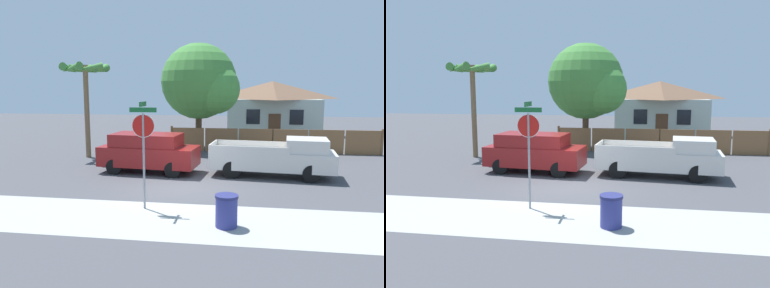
{
  "view_description": "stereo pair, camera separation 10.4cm",
  "coord_description": "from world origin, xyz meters",
  "views": [
    {
      "loc": [
        2.51,
        -13.97,
        3.84
      ],
      "look_at": [
        0.25,
        1.0,
        1.6
      ],
      "focal_mm": 35.0,
      "sensor_mm": 36.0,
      "label": 1
    },
    {
      "loc": [
        2.61,
        -13.96,
        3.84
      ],
      "look_at": [
        0.25,
        1.0,
        1.6
      ],
      "focal_mm": 35.0,
      "sensor_mm": 36.0,
      "label": 2
    }
  ],
  "objects": [
    {
      "name": "oak_tree",
      "position": [
        -0.4,
        9.58,
        4.19
      ],
      "size": [
        4.99,
        4.75,
        6.68
      ],
      "color": "brown",
      "rests_on": "ground"
    },
    {
      "name": "ground_plane",
      "position": [
        0.0,
        0.0,
        0.0
      ],
      "size": [
        80.0,
        80.0,
        0.0
      ],
      "primitive_type": "plane",
      "color": "#47474C"
    },
    {
      "name": "house",
      "position": [
        4.45,
        17.99,
        2.31
      ],
      "size": [
        7.59,
        7.68,
        4.47
      ],
      "color": "#B2C1B7",
      "rests_on": "ground"
    },
    {
      "name": "wooden_fence",
      "position": [
        4.0,
        8.87,
        0.72
      ],
      "size": [
        12.56,
        0.12,
        1.54
      ],
      "color": "brown",
      "rests_on": "ground"
    },
    {
      "name": "red_suv",
      "position": [
        -2.01,
        2.57,
        0.97
      ],
      "size": [
        4.62,
        2.31,
        1.8
      ],
      "rotation": [
        0.0,
        0.0,
        -0.1
      ],
      "color": "maroon",
      "rests_on": "ground"
    },
    {
      "name": "stop_sign",
      "position": [
        -0.74,
        -2.66,
        2.34
      ],
      "size": [
        0.87,
        0.78,
        3.44
      ],
      "rotation": [
        0.0,
        0.0,
        0.02
      ],
      "color": "gray",
      "rests_on": "ground"
    },
    {
      "name": "palm_tree",
      "position": [
        -6.41,
        5.81,
        4.49
      ],
      "size": [
        2.59,
        2.79,
        5.24
      ],
      "color": "brown",
      "rests_on": "ground"
    },
    {
      "name": "sidewalk_strip",
      "position": [
        0.0,
        -3.6,
        0.0
      ],
      "size": [
        36.0,
        3.2,
        0.01
      ],
      "color": "#A3A39E",
      "rests_on": "ground"
    },
    {
      "name": "orange_pickup",
      "position": [
        3.78,
        2.55,
        0.86
      ],
      "size": [
        5.49,
        2.37,
        1.73
      ],
      "rotation": [
        0.0,
        0.0,
        -0.1
      ],
      "color": "silver",
      "rests_on": "ground"
    },
    {
      "name": "trash_bin",
      "position": [
        1.96,
        -3.9,
        0.47
      ],
      "size": [
        0.66,
        0.66,
        0.92
      ],
      "color": "navy",
      "rests_on": "ground"
    }
  ]
}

